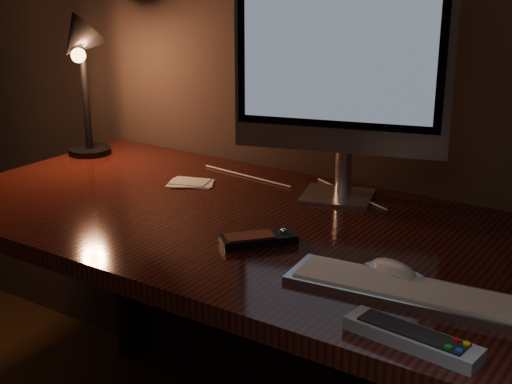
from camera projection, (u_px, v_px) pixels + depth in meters
The scene contains 9 objects.
desk at pixel (279, 265), 1.67m from camera, with size 1.60×0.75×0.75m.
monitor at pixel (341, 68), 1.63m from camera, with size 0.49×0.19×0.53m.
keyboard at pixel (406, 290), 1.23m from camera, with size 0.42×0.12×0.02m, color silver.
mouse at pixel (394, 272), 1.30m from camera, with size 0.10×0.05×0.02m, color white.
media_remote at pixel (259, 239), 1.45m from camera, with size 0.14×0.15×0.03m.
tv_remote at pixel (412, 338), 1.07m from camera, with size 0.22×0.08×0.03m.
papers at pixel (191, 183), 1.83m from camera, with size 0.11×0.08×0.01m, color white.
desk_lamp at pixel (80, 62), 1.98m from camera, with size 0.19×0.21×0.41m.
cable at pixel (295, 186), 1.81m from camera, with size 0.00×0.00×0.57m, color white.
Camera 1 is at (0.81, 0.63, 1.31)m, focal length 50.00 mm.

